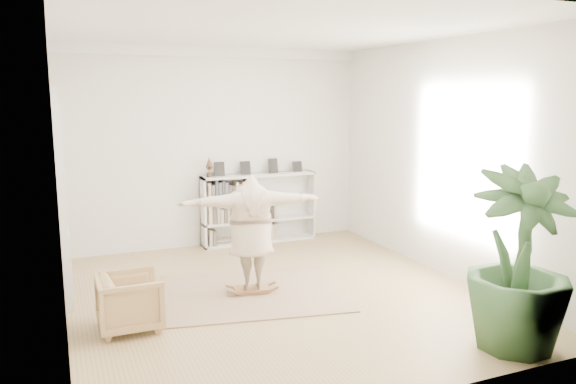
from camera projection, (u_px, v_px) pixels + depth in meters
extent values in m
plane|color=#947A4C|center=(278.00, 295.00, 7.84)|extent=(6.00, 6.00, 0.00)
plane|color=silver|center=(217.00, 148.00, 10.26)|extent=(5.50, 0.00, 5.50)
plane|color=silver|center=(406.00, 207.00, 4.81)|extent=(5.50, 0.00, 5.50)
plane|color=silver|center=(57.00, 178.00, 6.49)|extent=(0.00, 6.00, 6.00)
plane|color=silver|center=(444.00, 158.00, 8.59)|extent=(0.00, 6.00, 6.00)
plane|color=white|center=(277.00, 29.00, 7.23)|extent=(6.00, 6.00, 0.00)
cube|color=white|center=(216.00, 52.00, 9.92)|extent=(5.50, 0.12, 0.18)
cube|color=white|center=(61.00, 194.00, 7.75)|extent=(0.08, 1.78, 2.92)
cube|color=silver|center=(63.00, 199.00, 7.40)|extent=(0.06, 0.78, 2.80)
cube|color=silver|center=(62.00, 190.00, 8.12)|extent=(0.06, 0.78, 2.80)
cube|color=silver|center=(203.00, 213.00, 10.16)|extent=(0.04, 0.35, 1.30)
cube|color=silver|center=(311.00, 204.00, 10.98)|extent=(0.04, 0.35, 1.30)
cube|color=silver|center=(257.00, 207.00, 10.71)|extent=(2.20, 0.04, 1.30)
cube|color=silver|center=(260.00, 241.00, 10.67)|extent=(2.20, 0.35, 0.04)
cube|color=silver|center=(259.00, 220.00, 10.60)|extent=(2.20, 0.35, 0.04)
cube|color=silver|center=(259.00, 197.00, 10.53)|extent=(2.20, 0.35, 0.04)
cube|color=silver|center=(259.00, 175.00, 10.46)|extent=(2.20, 0.35, 0.04)
cube|color=black|center=(219.00, 170.00, 10.20)|extent=(0.18, 0.07, 0.24)
cube|color=black|center=(245.00, 168.00, 10.39)|extent=(0.18, 0.07, 0.24)
cube|color=black|center=(273.00, 167.00, 10.60)|extent=(0.18, 0.07, 0.24)
cube|color=black|center=(297.00, 166.00, 10.79)|extent=(0.18, 0.07, 0.24)
imported|color=tan|center=(130.00, 302.00, 6.64)|extent=(0.74, 0.72, 0.67)
cube|color=tan|center=(252.00, 293.00, 7.88)|extent=(2.82, 2.41, 0.02)
cube|color=brown|center=(252.00, 288.00, 7.87)|extent=(0.54, 0.38, 0.03)
cube|color=brown|center=(252.00, 291.00, 7.88)|extent=(0.34, 0.11, 0.04)
cube|color=brown|center=(252.00, 291.00, 7.88)|extent=(0.34, 0.11, 0.04)
cube|color=brown|center=(252.00, 288.00, 7.87)|extent=(0.20, 0.08, 0.10)
cube|color=brown|center=(252.00, 288.00, 7.87)|extent=(0.20, 0.08, 0.10)
imported|color=beige|center=(251.00, 229.00, 7.73)|extent=(2.04, 0.88, 1.61)
imported|color=#2B4C26|center=(519.00, 260.00, 6.04)|extent=(1.35, 1.35, 2.01)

